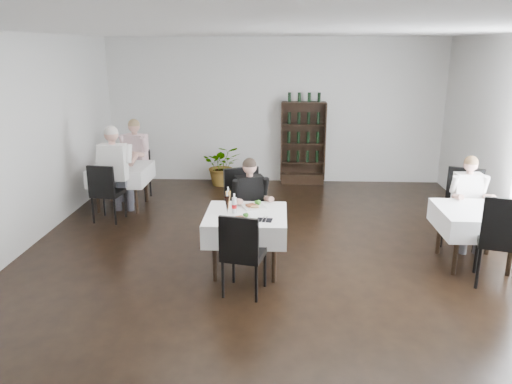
% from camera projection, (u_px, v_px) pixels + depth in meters
% --- Properties ---
extents(room_shell, '(9.00, 9.00, 9.00)m').
position_uv_depth(room_shell, '(270.00, 157.00, 6.12)').
color(room_shell, black).
rests_on(room_shell, ground).
extents(wine_shelf, '(0.90, 0.28, 1.75)m').
position_uv_depth(wine_shelf, '(303.00, 144.00, 10.41)').
color(wine_shelf, black).
rests_on(wine_shelf, ground).
extents(main_table, '(1.03, 1.03, 0.77)m').
position_uv_depth(main_table, '(246.00, 224.00, 6.38)').
color(main_table, black).
rests_on(main_table, ground).
extents(left_table, '(0.98, 0.98, 0.77)m').
position_uv_depth(left_table, '(121.00, 174.00, 8.89)').
color(left_table, black).
rests_on(left_table, ground).
extents(right_table, '(0.98, 0.98, 0.77)m').
position_uv_depth(right_table, '(476.00, 220.00, 6.53)').
color(right_table, black).
rests_on(right_table, ground).
extents(potted_tree, '(0.84, 0.75, 0.85)m').
position_uv_depth(potted_tree, '(222.00, 165.00, 10.39)').
color(potted_tree, '#245B1F').
rests_on(potted_tree, ground).
extents(main_chair_far, '(0.69, 0.69, 1.14)m').
position_uv_depth(main_chair_far, '(245.00, 203.00, 7.14)').
color(main_chair_far, black).
rests_on(main_chair_far, ground).
extents(main_chair_near, '(0.55, 0.55, 1.01)m').
position_uv_depth(main_chair_near, '(242.00, 250.00, 5.70)').
color(main_chair_near, black).
rests_on(main_chair_near, ground).
extents(left_chair_far, '(0.43, 0.43, 0.92)m').
position_uv_depth(left_chair_far, '(138.00, 171.00, 9.49)').
color(left_chair_far, black).
rests_on(left_chair_far, ground).
extents(left_chair_near, '(0.50, 0.51, 0.98)m').
position_uv_depth(left_chair_near, '(105.00, 189.00, 8.15)').
color(left_chair_near, black).
rests_on(left_chair_near, ground).
extents(right_chair_far, '(0.66, 0.66, 1.11)m').
position_uv_depth(right_chair_far, '(463.00, 202.00, 7.27)').
color(right_chair_far, black).
rests_on(right_chair_far, ground).
extents(right_chair_near, '(0.67, 0.67, 1.16)m').
position_uv_depth(right_chair_near, '(503.00, 236.00, 5.89)').
color(right_chair_near, black).
rests_on(right_chair_near, ground).
extents(diner_main, '(0.56, 0.60, 1.34)m').
position_uv_depth(diner_main, '(251.00, 199.00, 6.91)').
color(diner_main, '#43444B').
rests_on(diner_main, ground).
extents(diner_left_far, '(0.65, 0.69, 1.51)m').
position_uv_depth(diner_left_far, '(133.00, 153.00, 9.38)').
color(diner_left_far, '#43444B').
rests_on(diner_left_far, ground).
extents(diner_left_near, '(0.59, 0.59, 1.57)m').
position_uv_depth(diner_left_near, '(115.00, 164.00, 8.33)').
color(diner_left_near, '#43444B').
rests_on(diner_left_near, ground).
extents(diner_right_far, '(0.51, 0.50, 1.34)m').
position_uv_depth(diner_right_far, '(469.00, 196.00, 7.06)').
color(diner_right_far, '#43444B').
rests_on(diner_right_far, ground).
extents(plate_far, '(0.36, 0.36, 0.09)m').
position_uv_depth(plate_far, '(254.00, 206.00, 6.57)').
color(plate_far, white).
rests_on(plate_far, main_table).
extents(plate_near, '(0.29, 0.29, 0.07)m').
position_uv_depth(plate_near, '(242.00, 218.00, 6.12)').
color(plate_near, white).
rests_on(plate_near, main_table).
extents(pilsner_dark, '(0.07, 0.07, 0.29)m').
position_uv_depth(pilsner_dark, '(227.00, 204.00, 6.31)').
color(pilsner_dark, black).
rests_on(pilsner_dark, main_table).
extents(pilsner_lager, '(0.07, 0.07, 0.31)m').
position_uv_depth(pilsner_lager, '(228.00, 201.00, 6.43)').
color(pilsner_lager, '#BE8130').
rests_on(pilsner_lager, main_table).
extents(coke_bottle, '(0.07, 0.07, 0.25)m').
position_uv_depth(coke_bottle, '(234.00, 205.00, 6.33)').
color(coke_bottle, silver).
rests_on(coke_bottle, main_table).
extents(napkin_cutlery, '(0.21, 0.21, 0.02)m').
position_uv_depth(napkin_cutlery, '(264.00, 220.00, 6.08)').
color(napkin_cutlery, black).
rests_on(napkin_cutlery, main_table).
extents(pepper_mill, '(0.04, 0.04, 0.10)m').
position_uv_depth(pepper_mill, '(488.00, 204.00, 6.54)').
color(pepper_mill, black).
rests_on(pepper_mill, right_table).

